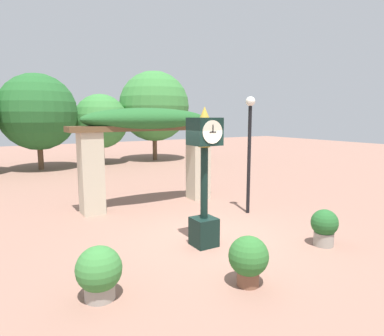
# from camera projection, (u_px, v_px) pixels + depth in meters

# --- Properties ---
(ground_plane) EXTENTS (60.00, 60.00, 0.00)m
(ground_plane) POSITION_uv_depth(u_px,v_px,m) (212.00, 238.00, 7.87)
(ground_plane) COLOR #8E6656
(pedestal_clock) EXTENTS (0.57, 0.62, 2.99)m
(pedestal_clock) POSITION_uv_depth(u_px,v_px,m) (204.00, 176.00, 7.22)
(pedestal_clock) COLOR black
(pedestal_clock) RESTS_ON ground
(pergola) EXTENTS (4.82, 1.22, 3.04)m
(pergola) POSITION_uv_depth(u_px,v_px,m) (149.00, 136.00, 10.48)
(pergola) COLOR #BCB299
(pergola) RESTS_ON ground
(potted_plant_near_left) EXTENTS (0.67, 0.67, 0.84)m
(potted_plant_near_left) POSITION_uv_depth(u_px,v_px,m) (248.00, 258.00, 5.63)
(potted_plant_near_left) COLOR brown
(potted_plant_near_left) RESTS_ON ground
(potted_plant_near_right) EXTENTS (0.58, 0.58, 0.80)m
(potted_plant_near_right) POSITION_uv_depth(u_px,v_px,m) (324.00, 226.00, 7.39)
(potted_plant_near_right) COLOR gray
(potted_plant_near_right) RESTS_ON ground
(potted_plant_far_left) EXTENTS (0.71, 0.71, 0.84)m
(potted_plant_far_left) POSITION_uv_depth(u_px,v_px,m) (99.00, 272.00, 5.21)
(potted_plant_far_left) COLOR gray
(potted_plant_far_left) RESTS_ON ground
(lamp_post) EXTENTS (0.26, 0.26, 3.33)m
(lamp_post) POSITION_uv_depth(u_px,v_px,m) (249.00, 139.00, 9.65)
(lamp_post) COLOR black
(lamp_post) RESTS_ON ground
(tree_line) EXTENTS (14.36, 4.92, 5.58)m
(tree_line) POSITION_uv_depth(u_px,v_px,m) (80.00, 110.00, 18.87)
(tree_line) COLOR brown
(tree_line) RESTS_ON ground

